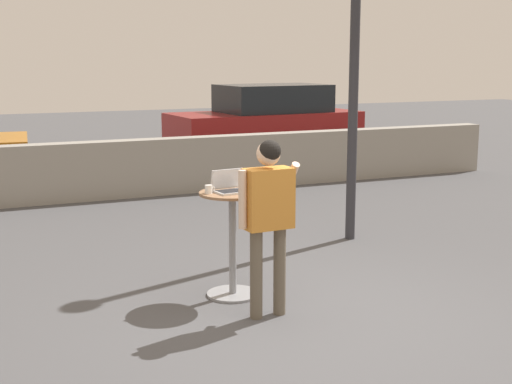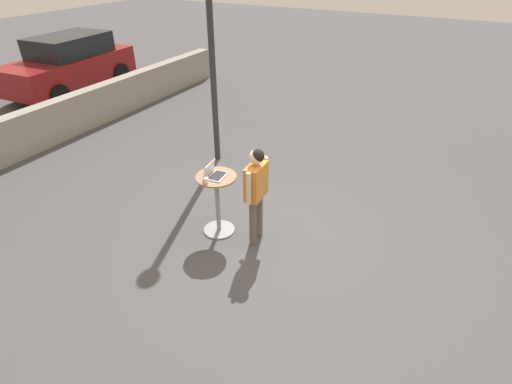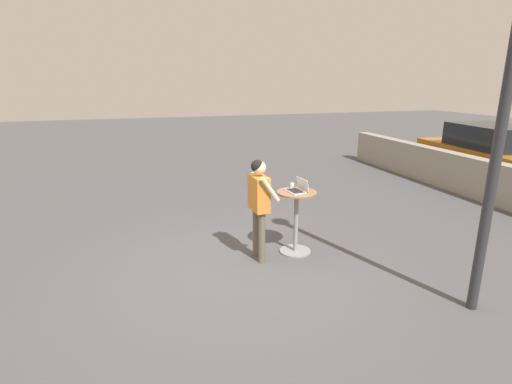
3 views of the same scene
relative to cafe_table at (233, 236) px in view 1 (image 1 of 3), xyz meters
name	(u,v)px [view 1 (image 1 of 3)]	position (x,y,z in m)	size (l,w,h in m)	color
ground_plane	(320,324)	(0.40, -1.01, -0.59)	(50.00, 50.00, 0.00)	#4C4C4F
pavement_kerb	(135,168)	(0.40, 5.27, -0.12)	(13.94, 0.35, 0.93)	gray
cafe_table	(233,236)	(0.00, 0.00, 0.00)	(0.63, 0.63, 1.01)	gray
laptop	(231,187)	(-0.01, 0.02, 0.47)	(0.36, 0.30, 0.21)	silver
coffee_mug	(209,189)	(-0.23, 0.02, 0.46)	(0.10, 0.07, 0.08)	white
standing_person	(268,207)	(0.07, -0.64, 0.40)	(0.57, 0.36, 1.57)	brown
parked_car_near_street	(267,123)	(4.00, 7.95, 0.26)	(4.19, 2.02, 1.67)	maroon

